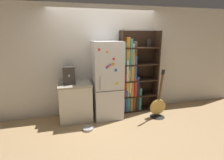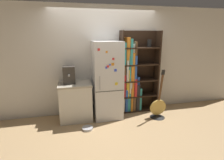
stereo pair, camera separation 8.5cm
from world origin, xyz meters
The scene contains 8 objects.
ground_plane centered at (0.00, 0.00, 0.00)m, with size 16.00×16.00×0.00m, color tan.
wall_back centered at (0.00, 0.47, 1.30)m, with size 8.00×0.05×2.60m.
refrigerator centered at (0.00, 0.14, 0.90)m, with size 0.65×0.65×1.79m.
bookshelf centered at (0.71, 0.32, 0.90)m, with size 0.97×0.32×2.02m.
kitchen_counter centered at (-0.74, 0.16, 0.43)m, with size 0.74×0.60×0.87m.
espresso_machine centered at (-0.86, 0.19, 1.06)m, with size 0.26×0.31×0.39m.
guitar centered at (1.15, -0.22, 0.17)m, with size 0.39×0.35×1.19m.
pet_bowl centered at (-0.54, -0.40, 0.03)m, with size 0.23×0.23×0.05m.
Camera 2 is at (-0.78, -3.72, 1.93)m, focal length 28.00 mm.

